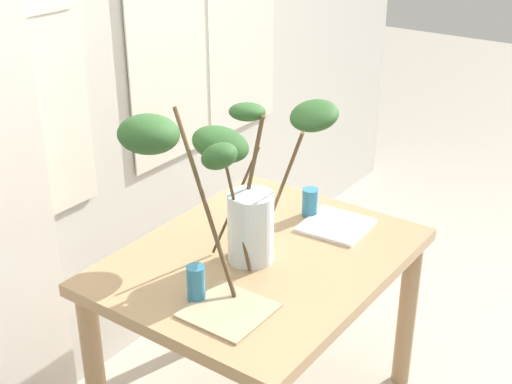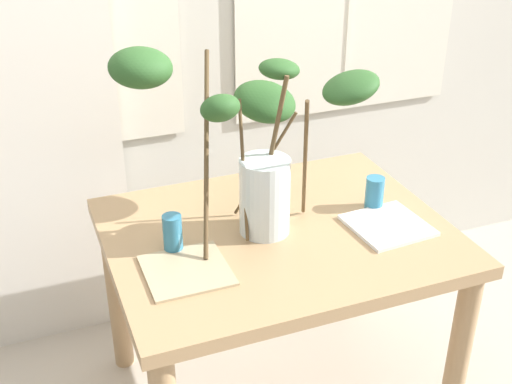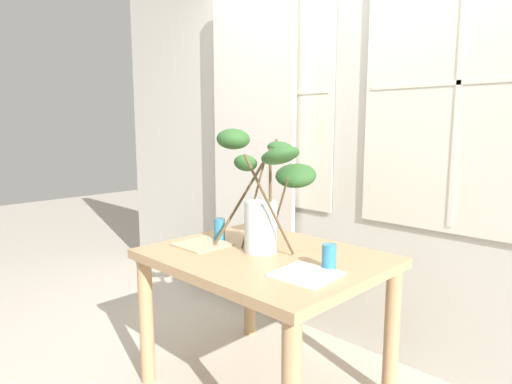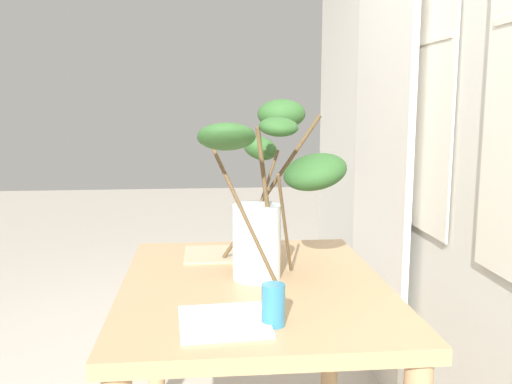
{
  "view_description": "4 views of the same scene",
  "coord_description": "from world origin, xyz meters",
  "px_view_note": "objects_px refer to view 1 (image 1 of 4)",
  "views": [
    {
      "loc": [
        -1.86,
        -1.31,
        2.1
      ],
      "look_at": [
        0.03,
        0.04,
        0.99
      ],
      "focal_mm": 49.64,
      "sensor_mm": 36.0,
      "label": 1
    },
    {
      "loc": [
        -0.77,
        -1.78,
        1.93
      ],
      "look_at": [
        -0.06,
        0.06,
        0.88
      ],
      "focal_mm": 46.72,
      "sensor_mm": 36.0,
      "label": 2
    },
    {
      "loc": [
        1.5,
        -1.58,
        1.4
      ],
      "look_at": [
        -0.09,
        0.02,
        1.06
      ],
      "focal_mm": 30.9,
      "sensor_mm": 36.0,
      "label": 3
    },
    {
      "loc": [
        1.85,
        -0.16,
        1.37
      ],
      "look_at": [
        0.02,
        0.0,
        1.07
      ],
      "focal_mm": 39.02,
      "sensor_mm": 36.0,
      "label": 4
    }
  ],
  "objects_px": {
    "vase_with_branches": "(232,176)",
    "drinking_glass_blue_right": "(310,202)",
    "dining_table": "(260,282)",
    "plate_square_left": "(229,311)",
    "plate_square_right": "(336,225)",
    "drinking_glass_blue_left": "(196,283)"
  },
  "relations": [
    {
      "from": "vase_with_branches",
      "to": "plate_square_right",
      "type": "bearing_deg",
      "value": -23.62
    },
    {
      "from": "dining_table",
      "to": "plate_square_left",
      "type": "bearing_deg",
      "value": -160.77
    },
    {
      "from": "vase_with_branches",
      "to": "drinking_glass_blue_right",
      "type": "distance_m",
      "value": 0.53
    },
    {
      "from": "dining_table",
      "to": "drinking_glass_blue_right",
      "type": "bearing_deg",
      "value": 3.01
    },
    {
      "from": "vase_with_branches",
      "to": "plate_square_left",
      "type": "bearing_deg",
      "value": -145.08
    },
    {
      "from": "vase_with_branches",
      "to": "drinking_glass_blue_left",
      "type": "relative_size",
      "value": 6.54
    },
    {
      "from": "dining_table",
      "to": "drinking_glass_blue_left",
      "type": "bearing_deg",
      "value": 178.95
    },
    {
      "from": "dining_table",
      "to": "vase_with_branches",
      "type": "distance_m",
      "value": 0.46
    },
    {
      "from": "dining_table",
      "to": "vase_with_branches",
      "type": "relative_size",
      "value": 1.38
    },
    {
      "from": "drinking_glass_blue_right",
      "to": "plate_square_right",
      "type": "relative_size",
      "value": 0.48
    },
    {
      "from": "plate_square_left",
      "to": "plate_square_right",
      "type": "distance_m",
      "value": 0.71
    },
    {
      "from": "vase_with_branches",
      "to": "plate_square_left",
      "type": "distance_m",
      "value": 0.48
    },
    {
      "from": "vase_with_branches",
      "to": "drinking_glass_blue_right",
      "type": "bearing_deg",
      "value": -6.49
    },
    {
      "from": "plate_square_right",
      "to": "drinking_glass_blue_left",
      "type": "bearing_deg",
      "value": 170.22
    },
    {
      "from": "drinking_glass_blue_left",
      "to": "plate_square_right",
      "type": "relative_size",
      "value": 0.51
    },
    {
      "from": "plate_square_right",
      "to": "drinking_glass_blue_right",
      "type": "bearing_deg",
      "value": 80.39
    },
    {
      "from": "vase_with_branches",
      "to": "plate_square_left",
      "type": "relative_size",
      "value": 3.26
    },
    {
      "from": "drinking_glass_blue_left",
      "to": "plate_square_right",
      "type": "xyz_separation_m",
      "value": [
        0.72,
        -0.12,
        -0.06
      ]
    },
    {
      "from": "dining_table",
      "to": "plate_square_right",
      "type": "relative_size",
      "value": 4.6
    },
    {
      "from": "drinking_glass_blue_left",
      "to": "plate_square_left",
      "type": "height_order",
      "value": "drinking_glass_blue_left"
    },
    {
      "from": "dining_table",
      "to": "drinking_glass_blue_right",
      "type": "distance_m",
      "value": 0.42
    },
    {
      "from": "dining_table",
      "to": "plate_square_left",
      "type": "xyz_separation_m",
      "value": [
        -0.36,
        -0.12,
        0.12
      ]
    }
  ]
}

